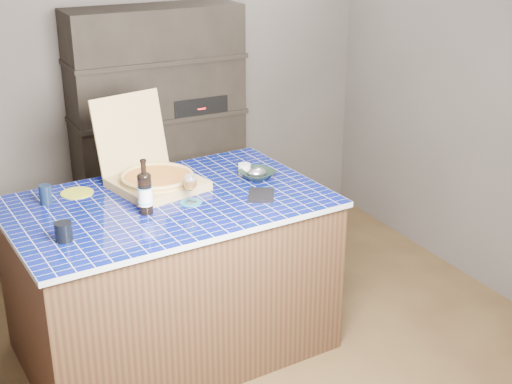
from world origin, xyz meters
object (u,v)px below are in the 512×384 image
wine_glass (190,183)px  pizza_box (154,176)px  dvd_case (261,195)px  mead_bottle (145,192)px  bowl (257,175)px  kitchen_island (171,276)px

wine_glass → pizza_box: bearing=106.3°
wine_glass → dvd_case: 0.41m
mead_bottle → bowl: size_ratio=1.47×
wine_glass → dvd_case: bearing=-13.7°
dvd_case → bowl: (0.11, 0.25, 0.02)m
kitchen_island → pizza_box: pizza_box is taller
pizza_box → kitchen_island: bearing=-104.8°
kitchen_island → pizza_box: bearing=84.1°
pizza_box → mead_bottle: bearing=-129.7°
pizza_box → mead_bottle: pizza_box is taller
wine_glass → dvd_case: wine_glass is taller
bowl → pizza_box: bearing=165.2°
pizza_box → wine_glass: (0.09, -0.31, 0.05)m
bowl → kitchen_island: bearing=-173.4°
mead_bottle → dvd_case: 0.65m
kitchen_island → dvd_case: bearing=-24.9°
mead_bottle → dvd_case: bearing=-6.8°
pizza_box → mead_bottle: size_ratio=2.12×
mead_bottle → wine_glass: (0.26, 0.02, 0.00)m
wine_glass → bowl: 0.52m
bowl → wine_glass: bearing=-161.8°
kitchen_island → bowl: bearing=2.8°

